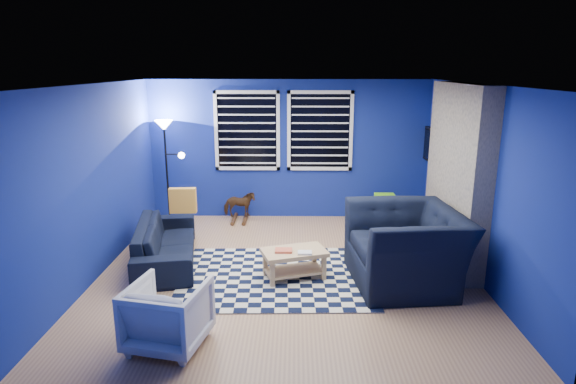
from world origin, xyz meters
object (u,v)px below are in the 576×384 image
object	(u,v)px
coffee_table	(294,258)
floor_lamp	(166,139)
rocking_horse	(239,204)
armchair_bent	(168,315)
sofa	(166,242)
armchair_big	(406,247)
cabinet	(384,211)
tv	(433,147)

from	to	relation	value
coffee_table	floor_lamp	bearing A→B (deg)	133.18
rocking_horse	coffee_table	bearing A→B (deg)	-165.03
armchair_bent	rocking_horse	size ratio (longest dim) A/B	1.32
sofa	armchair_bent	world-z (taller)	armchair_bent
armchair_big	cabinet	distance (m)	2.37
armchair_bent	sofa	bearing A→B (deg)	-62.45
rocking_horse	coffee_table	xyz separation A→B (m)	(0.99, -2.44, -0.02)
tv	rocking_horse	distance (m)	3.52
tv	sofa	xyz separation A→B (m)	(-4.17, -1.69, -1.11)
tv	sofa	bearing A→B (deg)	-157.95
floor_lamp	tv	bearing A→B (deg)	-1.88
coffee_table	cabinet	distance (m)	2.76
tv	armchair_big	distance (m)	2.65
armchair_big	coffee_table	bearing A→B (deg)	-99.73
sofa	floor_lamp	world-z (taller)	floor_lamp
armchair_bent	coffee_table	xyz separation A→B (m)	(1.24, 1.59, -0.05)
tv	cabinet	distance (m)	1.39
armchair_big	rocking_horse	size ratio (longest dim) A/B	2.66
armchair_bent	floor_lamp	bearing A→B (deg)	-63.75
floor_lamp	cabinet	bearing A→B (deg)	-1.76
tv	armchair_bent	xyz separation A→B (m)	(-3.59, -3.82, -1.06)
sofa	armchair_big	bearing A→B (deg)	-111.96
sofa	floor_lamp	xyz separation A→B (m)	(-0.41, 1.84, 1.20)
armchair_bent	rocking_horse	bearing A→B (deg)	-81.26
coffee_table	sofa	bearing A→B (deg)	163.54
cabinet	floor_lamp	distance (m)	4.01
tv	coffee_table	xyz separation A→B (m)	(-2.34, -2.23, -1.11)
armchair_bent	rocking_horse	distance (m)	4.05
armchair_bent	floor_lamp	xyz separation A→B (m)	(-0.99, 3.97, 1.16)
coffee_table	cabinet	size ratio (longest dim) A/B	1.43
cabinet	rocking_horse	bearing A→B (deg)	156.29
tv	floor_lamp	xyz separation A→B (m)	(-4.58, 0.15, 0.09)
sofa	coffee_table	world-z (taller)	sofa
tv	armchair_bent	distance (m)	5.35
armchair_big	cabinet	size ratio (longest dim) A/B	2.30
cabinet	tv	bearing A→B (deg)	-22.08
rocking_horse	armchair_big	bearing A→B (deg)	-143.44
armchair_big	coffee_table	xyz separation A→B (m)	(-1.43, 0.09, -0.20)
floor_lamp	armchair_bent	bearing A→B (deg)	-76.00
coffee_table	armchair_bent	bearing A→B (deg)	-127.92
cabinet	floor_lamp	world-z (taller)	floor_lamp
sofa	coffee_table	xyz separation A→B (m)	(1.82, -0.54, -0.00)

